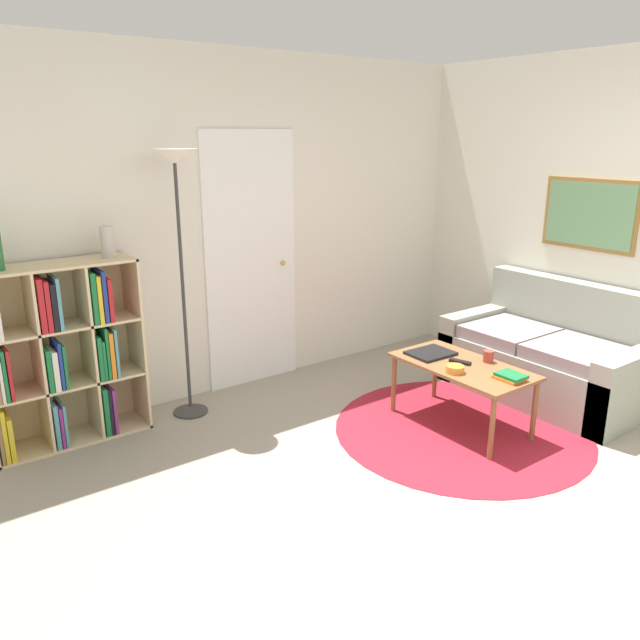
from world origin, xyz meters
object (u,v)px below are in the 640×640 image
cup (488,356)px  vase_on_shelf (108,242)px  couch (550,359)px  laptop (431,353)px  bookshelf (57,354)px  coffee_table (462,371)px  floor_lamp (177,192)px  bowl (455,369)px

cup → vase_on_shelf: (-2.09, 1.49, 0.81)m
couch → laptop: size_ratio=4.74×
bookshelf → laptop: bookshelf is taller
coffee_table → vase_on_shelf: vase_on_shelf is taller
bookshelf → floor_lamp: bearing=-6.5°
laptop → cup: (0.21, -0.34, 0.03)m
coffee_table → vase_on_shelf: bearing=143.5°
bowl → floor_lamp: bearing=132.8°
bowl → vase_on_shelf: (-1.75, 1.49, 0.83)m
floor_lamp → laptop: floor_lamp is taller
floor_lamp → couch: (2.45, -1.35, -1.33)m
bookshelf → laptop: (2.28, -1.15, -0.15)m
laptop → bookshelf: bearing=153.3°
floor_lamp → bowl: bearing=-47.2°
floor_lamp → vase_on_shelf: 0.56m
bookshelf → vase_on_shelf: (0.40, -0.00, 0.70)m
cup → coffee_table: bearing=158.8°
couch → coffee_table: bearing=178.3°
coffee_table → vase_on_shelf: 2.54m
floor_lamp → cup: floor_lamp is taller
bookshelf → coffee_table: 2.72m
bookshelf → floor_lamp: (0.86, -0.10, 1.00)m
bookshelf → couch: (3.31, -1.45, -0.33)m
bookshelf → cup: bookshelf is taller
couch → bowl: couch is taller
bookshelf → couch: bookshelf is taller
bowl → vase_on_shelf: vase_on_shelf is taller
floor_lamp → coffee_table: size_ratio=1.93×
couch → coffee_table: (-1.00, 0.03, 0.12)m
floor_lamp → vase_on_shelf: floor_lamp is taller
bookshelf → laptop: size_ratio=3.80×
bowl → vase_on_shelf: 2.44m
floor_lamp → bowl: floor_lamp is taller
floor_lamp → vase_on_shelf: (-0.46, 0.09, -0.30)m
bookshelf → vase_on_shelf: bearing=-0.6°
bowl → cup: size_ratio=1.49×
laptop → couch: bearing=-16.4°
coffee_table → laptop: size_ratio=3.08×
bookshelf → couch: bearing=-23.7°
bookshelf → floor_lamp: size_ratio=0.64×
bowl → couch: bearing=2.0°
cup → laptop: bearing=121.7°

